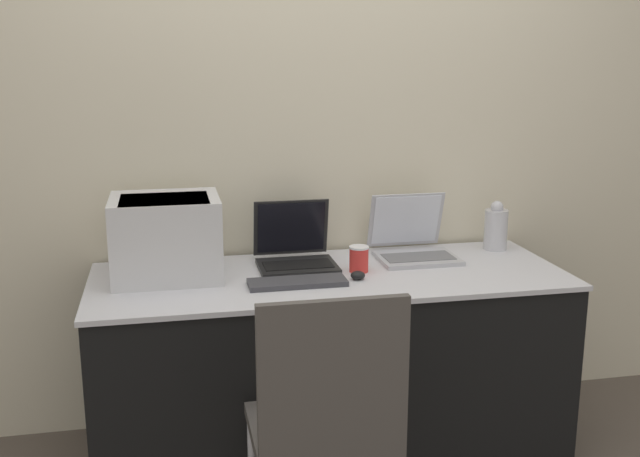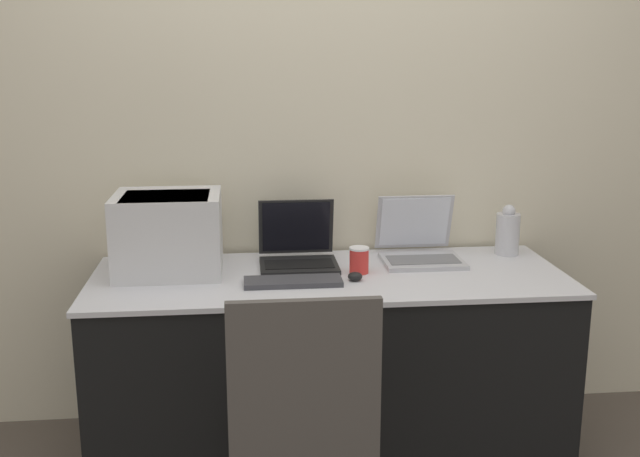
% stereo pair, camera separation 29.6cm
% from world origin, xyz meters
% --- Properties ---
extents(wall_back, '(8.00, 0.05, 2.60)m').
position_xyz_m(wall_back, '(0.00, 0.75, 1.30)').
color(wall_back, beige).
rests_on(wall_back, ground_plane).
extents(table, '(1.88, 0.71, 0.77)m').
position_xyz_m(table, '(0.00, 0.35, 0.38)').
color(table, black).
rests_on(table, ground_plane).
extents(printer, '(0.41, 0.36, 0.32)m').
position_xyz_m(printer, '(-0.63, 0.44, 0.94)').
color(printer, silver).
rests_on(printer, table).
extents(laptop_left, '(0.32, 0.30, 0.26)m').
position_xyz_m(laptop_left, '(-0.11, 0.51, 0.82)').
color(laptop_left, black).
rests_on(laptop_left, table).
extents(laptop_right, '(0.33, 0.34, 0.26)m').
position_xyz_m(laptop_right, '(0.41, 0.53, 0.82)').
color(laptop_right, '#B7B7BC').
rests_on(laptop_right, table).
extents(external_keyboard, '(0.37, 0.13, 0.02)m').
position_xyz_m(external_keyboard, '(-0.15, 0.23, 0.78)').
color(external_keyboard, '#3D3D42').
rests_on(external_keyboard, table).
extents(coffee_cup, '(0.08, 0.08, 0.10)m').
position_xyz_m(coffee_cup, '(0.12, 0.36, 0.82)').
color(coffee_cup, red).
rests_on(coffee_cup, table).
extents(mouse, '(0.06, 0.05, 0.03)m').
position_xyz_m(mouse, '(0.09, 0.25, 0.78)').
color(mouse, black).
rests_on(mouse, table).
extents(metal_pitcher, '(0.10, 0.10, 0.22)m').
position_xyz_m(metal_pitcher, '(0.80, 0.57, 0.86)').
color(metal_pitcher, silver).
rests_on(metal_pitcher, table).
extents(chair, '(0.46, 0.41, 0.94)m').
position_xyz_m(chair, '(-0.17, -0.34, 0.53)').
color(chair, '#4C4742').
rests_on(chair, ground_plane).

